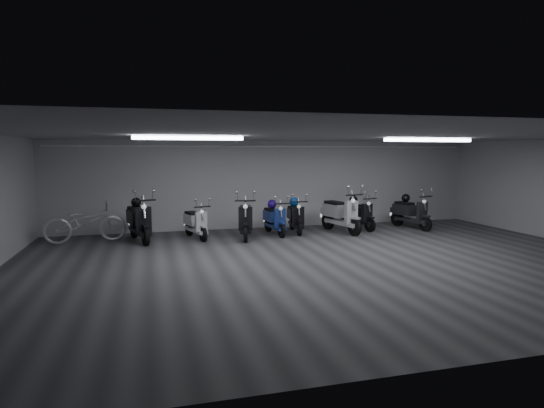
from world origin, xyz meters
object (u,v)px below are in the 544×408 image
object	(u,v)px
scooter_5	(295,212)
helmet_1	(353,200)
scooter_2	(196,218)
helmet_2	(294,202)
scooter_9	(411,208)
scooter_4	(275,214)
scooter_6	(341,208)
helmet_0	(136,202)
scooter_8	(358,209)
bicycle	(85,218)
helmet_3	(272,204)
scooter_3	(245,214)
helmet_4	(406,198)
scooter_1	(139,215)

from	to	relation	value
scooter_5	helmet_1	bearing A→B (deg)	14.69
scooter_2	helmet_2	bearing A→B (deg)	-8.11
scooter_2	scooter_9	bearing A→B (deg)	-16.42
scooter_4	helmet_2	size ratio (longest dim) A/B	5.57
scooter_6	helmet_1	distance (m)	0.96
scooter_4	helmet_0	size ratio (longest dim) A/B	5.99
scooter_2	scooter_8	world-z (taller)	scooter_8
scooter_5	bicycle	xyz separation A→B (m)	(-5.95, 0.05, 0.05)
scooter_2	scooter_5	distance (m)	3.02
bicycle	helmet_3	world-z (taller)	bicycle
scooter_2	scooter_3	bearing A→B (deg)	-27.09
bicycle	helmet_4	bearing A→B (deg)	-98.14
scooter_6	helmet_0	world-z (taller)	scooter_6
scooter_1	scooter_3	distance (m)	2.91
helmet_3	helmet_4	xyz separation A→B (m)	(4.46, -0.08, 0.08)
scooter_9	helmet_2	distance (m)	3.81
scooter_5	scooter_6	xyz separation A→B (m)	(1.34, -0.33, 0.13)
scooter_1	scooter_6	distance (m)	5.89
scooter_5	scooter_9	bearing A→B (deg)	2.77
scooter_6	helmet_0	bearing A→B (deg)	163.51
scooter_5	bicycle	distance (m)	5.95
scooter_1	scooter_9	xyz separation A→B (m)	(8.35, -0.03, -0.07)
scooter_2	scooter_6	bearing A→B (deg)	-17.77
helmet_0	helmet_4	xyz separation A→B (m)	(8.36, -0.05, -0.09)
scooter_3	helmet_3	bearing A→B (deg)	41.26
scooter_9	scooter_3	bearing A→B (deg)	168.29
helmet_1	helmet_4	bearing A→B (deg)	-9.96
scooter_8	scooter_5	bearing A→B (deg)	168.03
helmet_4	scooter_1	bearing A→B (deg)	-178.52
scooter_2	helmet_0	size ratio (longest dim) A/B	5.86
scooter_2	scooter_6	xyz separation A→B (m)	(4.35, -0.14, 0.15)
helmet_1	scooter_2	bearing A→B (deg)	-174.55
scooter_6	scooter_8	world-z (taller)	scooter_6
bicycle	helmet_0	xyz separation A→B (m)	(1.33, 0.01, 0.38)
scooter_3	helmet_2	distance (m)	1.82
scooter_2	scooter_6	world-z (taller)	scooter_6
scooter_4	scooter_9	xyz separation A→B (m)	(4.50, -0.10, 0.06)
helmet_0	helmet_3	size ratio (longest dim) A/B	1.02
scooter_4	bicycle	world-z (taller)	bicycle
scooter_4	helmet_0	xyz separation A→B (m)	(-3.92, 0.20, 0.45)
bicycle	helmet_2	xyz separation A→B (m)	(5.97, 0.19, 0.25)
helmet_3	scooter_1	bearing A→B (deg)	-175.61
helmet_4	scooter_2	bearing A→B (deg)	-178.43
scooter_4	helmet_2	world-z (taller)	scooter_4
scooter_1	helmet_2	distance (m)	4.60
scooter_6	helmet_1	world-z (taller)	scooter_6
scooter_6	scooter_8	size ratio (longest dim) A/B	1.17
scooter_4	helmet_2	bearing A→B (deg)	21.73
bicycle	helmet_3	distance (m)	5.23
scooter_4	scooter_8	world-z (taller)	scooter_8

